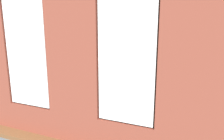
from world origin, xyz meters
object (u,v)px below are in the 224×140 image
potted_plant_corner_far_left (198,117)px  coffee_table (112,85)px  papasan_chair (134,72)px  potted_plant_near_tv (42,91)px  tv_flatscreen (47,69)px  potted_plant_mid_room_small (152,86)px  cup_ceramic (108,81)px  potted_plant_foreground_right (87,58)px  table_plant_small (126,81)px  couch_by_window (59,109)px  media_console (49,86)px  potted_plant_between_couches (113,104)px  couch_left (191,109)px  remote_black (114,84)px  potted_plant_corner_near_left (201,70)px  potted_plant_by_left_couch (181,89)px

potted_plant_corner_far_left → coffee_table: bearing=-40.4°
papasan_chair → potted_plant_near_tv: 3.77m
tv_flatscreen → potted_plant_mid_room_small: bearing=-166.9°
cup_ceramic → potted_plant_mid_room_small: 1.47m
papasan_chair → potted_plant_foreground_right: potted_plant_foreground_right is taller
table_plant_small → potted_plant_near_tv: (2.08, 1.57, -0.11)m
couch_by_window → potted_plant_corner_far_left: size_ratio=1.40×
coffee_table → cup_ceramic: bearing=-25.4°
cup_ceramic → media_console: size_ratio=0.10×
cup_ceramic → tv_flatscreen: tv_flatscreen is taller
table_plant_small → potted_plant_between_couches: potted_plant_between_couches is taller
potted_plant_between_couches → couch_by_window: bearing=1.9°
media_console → potted_plant_near_tv: bearing=119.5°
couch_left → remote_black: (2.40, -0.82, 0.14)m
table_plant_small → potted_plant_foreground_right: (2.35, -1.68, 0.34)m
potted_plant_between_couches → remote_black: bearing=-68.9°
table_plant_small → potted_plant_near_tv: size_ratio=0.18×
cup_ceramic → tv_flatscreen: bearing=15.4°
table_plant_small → potted_plant_corner_near_left: potted_plant_corner_near_left is taller
couch_by_window → potted_plant_by_left_couch: couch_by_window is taller
tv_flatscreen → media_console: bearing=90.0°
couch_by_window → potted_plant_corner_near_left: size_ratio=1.48×
couch_by_window → potted_plant_corner_far_left: potted_plant_corner_far_left is taller
media_console → potted_plant_mid_room_small: 3.57m
couch_left → potted_plant_between_couches: 2.04m
remote_black → papasan_chair: bearing=-72.3°
cup_ceramic → potted_plant_between_couches: (-1.08, 2.21, 0.16)m
table_plant_small → remote_black: (0.31, 0.24, -0.09)m
papasan_chair → potted_plant_corner_near_left: (-2.46, -0.03, 0.29)m
couch_left → coffee_table: (2.51, -0.93, 0.07)m
remote_black → tv_flatscreen: (2.33, 0.36, 0.40)m
remote_black → potted_plant_mid_room_small: size_ratio=0.27×
table_plant_small → potted_plant_corner_far_left: 3.29m
tv_flatscreen → potted_plant_mid_room_small: tv_flatscreen is taller
potted_plant_near_tv → potted_plant_mid_room_small: 3.42m
couch_by_window → papasan_chair: couch_by_window is taller
potted_plant_foreground_right → potted_plant_mid_room_small: (-3.18, 1.47, -0.47)m
remote_black → potted_plant_between_couches: size_ratio=0.13×
potted_plant_mid_room_small → potted_plant_corner_far_left: 2.98m
potted_plant_near_tv → potted_plant_corner_near_left: potted_plant_corner_near_left is taller
tv_flatscreen → potted_plant_corner_near_left: bearing=-154.5°
media_console → potted_plant_between_couches: potted_plant_between_couches is taller
couch_left → potted_plant_between_couches: size_ratio=1.64×
tv_flatscreen → potted_plant_by_left_couch: 4.47m
couch_by_window → potted_plant_between_couches: potted_plant_between_couches is taller
potted_plant_foreground_right → potted_plant_by_left_couch: (-4.03, 1.27, -0.53)m
potted_plant_between_couches → potted_plant_corner_far_left: bearing=175.1°
couch_left → media_console: (4.73, -0.46, -0.07)m
tv_flatscreen → cup_ceramic: bearing=-164.6°
media_console → potted_plant_mid_room_small: potted_plant_mid_room_small is taller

